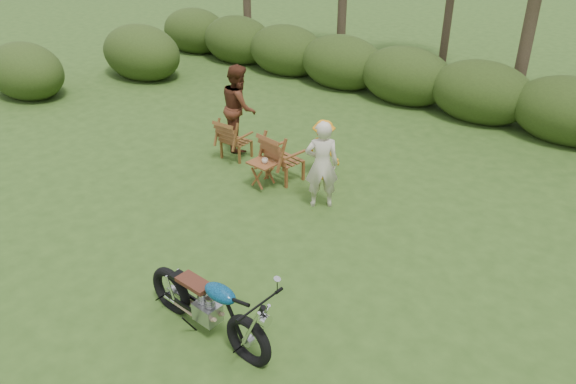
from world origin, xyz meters
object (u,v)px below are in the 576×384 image
Objects in this scene: lawn_chair_left at (237,157)px; adult_b at (241,146)px; side_table at (263,175)px; cup at (265,161)px; lawn_chair_right at (285,179)px; motorcycle at (209,331)px; child at (322,177)px; adult_a at (320,205)px.

adult_b reaches higher than lawn_chair_left.
cup is at bearing 1.07° from side_table.
lawn_chair_right is 1.40m from lawn_chair_left.
cup is at bearing 149.92° from lawn_chair_left.
motorcycle is 4.60m from child.
adult_a is (1.21, 0.16, -0.26)m from side_table.
lawn_chair_left is 1.48m from side_table.
motorcycle reaches higher than lawn_chair_right.
lawn_chair_left is 2.56m from adult_a.
child reaches higher than lawn_chair_left.
motorcycle is 3.77× the size of side_table.
adult_b is (-1.71, 0.57, 0.00)m from lawn_chair_right.
motorcycle is 17.59× the size of cup.
cup is 1.31m from child.
motorcycle is 3.89m from side_table.
cup is at bearing 92.05° from lawn_chair_right.
lawn_chair_right is at bearing 85.57° from cup.
lawn_chair_right is 1.81m from adult_b.
motorcycle is at bearing 123.23° from lawn_chair_right.
motorcycle is 5.72m from adult_b.
lawn_chair_right is 1.87× the size of side_table.
cup is at bearing -169.68° from adult_b.
lawn_chair_right is 0.55× the size of adult_b.
adult_a reaches higher than child.
child reaches higher than motorcycle.
lawn_chair_right is 0.73m from child.
adult_b reaches higher than adult_a.
side_table is 1.24m from child.
lawn_chair_left is 0.55m from adult_b.
lawn_chair_right is 8.73× the size of cup.
adult_a reaches higher than lawn_chair_left.
adult_b is at bearing -11.88° from lawn_chair_right.
adult_b is at bearing 146.87° from cup.
cup is 0.06× the size of adult_b.
side_table is at bearing 86.77° from lawn_chair_right.
side_table is 4.67× the size of cup.
child reaches higher than lawn_chair_right.
side_table is at bearing -33.58° from adult_a.
adult_a is at bearing 7.87° from cup.
adult_b reaches higher than lawn_chair_right.
child is (0.54, 1.05, -0.57)m from cup.
motorcycle is at bearing -59.21° from cup.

